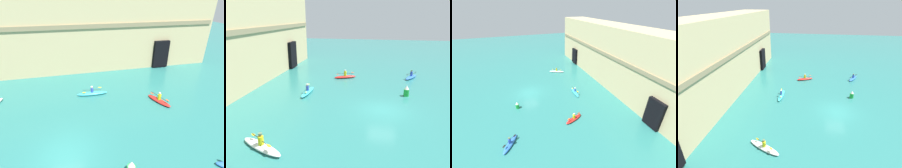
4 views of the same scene
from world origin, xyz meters
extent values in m
plane|color=#28706B|center=(0.00, 0.00, 0.00)|extent=(120.00, 120.00, 0.00)
cube|color=tan|center=(1.17, 17.20, 5.64)|extent=(42.22, 5.78, 11.29)
cube|color=#847555|center=(1.17, 14.26, 6.52)|extent=(41.38, 0.24, 0.56)
cube|color=black|center=(14.26, 14.16, 2.11)|extent=(2.34, 0.70, 4.04)
ellipsoid|color=#33B2C6|center=(2.92, 7.95, 0.18)|extent=(3.45, 0.79, 0.37)
cylinder|color=#2D47B7|center=(2.92, 7.95, 0.62)|extent=(0.30, 0.30, 0.49)
sphere|color=tan|center=(2.92, 7.95, 0.97)|extent=(0.21, 0.21, 0.21)
cylinder|color=silver|center=(2.92, 7.95, 1.06)|extent=(0.27, 0.27, 0.06)
cylinder|color=black|center=(2.92, 7.95, 0.64)|extent=(2.06, 0.33, 0.38)
ellipsoid|color=yellow|center=(2.01, 7.83, 0.49)|extent=(0.46, 0.24, 0.12)
ellipsoid|color=yellow|center=(3.83, 8.08, 0.79)|extent=(0.46, 0.24, 0.12)
ellipsoid|color=red|center=(9.64, 4.87, 0.18)|extent=(1.81, 2.97, 0.36)
cylinder|color=gold|center=(9.64, 4.87, 0.65)|extent=(0.36, 0.36, 0.59)
sphere|color=#9E704C|center=(9.64, 4.87, 1.04)|extent=(0.18, 0.18, 0.18)
cylinder|color=silver|center=(9.64, 4.87, 1.11)|extent=(0.23, 0.23, 0.06)
cylinder|color=black|center=(9.64, 4.87, 0.68)|extent=(0.92, 2.12, 0.21)
ellipsoid|color=#D84C19|center=(9.24, 5.81, 0.61)|extent=(0.34, 0.48, 0.08)
ellipsoid|color=#D84C19|center=(10.03, 3.93, 0.76)|extent=(0.34, 0.48, 0.08)
cone|color=white|center=(4.08, -2.45, 0.95)|extent=(0.47, 0.47, 0.42)
camera|label=1|loc=(1.26, -9.25, 10.25)|focal=28.00mm
camera|label=2|loc=(-18.35, 0.68, 8.11)|focal=35.00mm
camera|label=3|loc=(24.64, -2.02, 14.64)|focal=24.00mm
camera|label=4|loc=(-19.64, 3.28, 13.01)|focal=28.00mm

